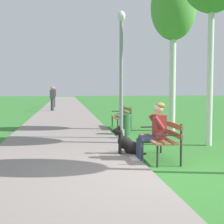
# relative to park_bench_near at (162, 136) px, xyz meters

# --- Properties ---
(ground_plane) EXTENTS (120.00, 120.00, 0.00)m
(ground_plane) POSITION_rel_park_bench_near_xyz_m (-0.31, -1.29, -0.51)
(ground_plane) COLOR #33752D
(paved_path) EXTENTS (3.33, 60.00, 0.04)m
(paved_path) POSITION_rel_park_bench_near_xyz_m (-2.18, 22.71, -0.49)
(paved_path) COLOR gray
(paved_path) RESTS_ON ground
(park_bench_near) EXTENTS (0.55, 1.50, 0.85)m
(park_bench_near) POSITION_rel_park_bench_near_xyz_m (0.00, 0.00, 0.00)
(park_bench_near) COLOR olive
(park_bench_near) RESTS_ON ground
(park_bench_mid) EXTENTS (0.55, 1.50, 0.85)m
(park_bench_mid) POSITION_rel_park_bench_near_xyz_m (0.07, 5.39, 0.00)
(park_bench_mid) COLOR olive
(park_bench_mid) RESTS_ON ground
(person_seated_on_near_bench) EXTENTS (0.74, 0.49, 1.25)m
(person_seated_on_near_bench) POSITION_rel_park_bench_near_xyz_m (-0.21, -0.11, 0.17)
(person_seated_on_near_bench) COLOR #33384C
(person_seated_on_near_bench) RESTS_ON ground
(dog_black) EXTENTS (0.83, 0.28, 0.71)m
(dog_black) POSITION_rel_park_bench_near_xyz_m (-0.66, 0.55, -0.25)
(dog_black) COLOR black
(dog_black) RESTS_ON ground
(lamp_post_near) EXTENTS (0.24, 0.24, 3.83)m
(lamp_post_near) POSITION_rel_park_bench_near_xyz_m (-0.41, 2.92, 1.47)
(lamp_post_near) COLOR gray
(lamp_post_near) RESTS_ON ground
(birch_tree_third) EXTENTS (1.61, 1.48, 5.52)m
(birch_tree_third) POSITION_rel_park_bench_near_xyz_m (1.76, 4.64, 3.79)
(birch_tree_third) COLOR silver
(birch_tree_third) RESTS_ON ground
(litter_bin) EXTENTS (0.36, 0.36, 0.70)m
(litter_bin) POSITION_rel_park_bench_near_xyz_m (-0.13, 3.75, -0.16)
(litter_bin) COLOR #2D6638
(litter_bin) RESTS_ON ground
(pedestrian_distant) EXTENTS (0.32, 0.22, 1.65)m
(pedestrian_distant) POSITION_rel_park_bench_near_xyz_m (-2.94, 15.64, 0.33)
(pedestrian_distant) COLOR #383842
(pedestrian_distant) RESTS_ON ground
(pedestrian_further_distant) EXTENTS (0.32, 0.22, 1.65)m
(pedestrian_further_distant) POSITION_rel_park_bench_near_xyz_m (-2.98, 20.11, 0.33)
(pedestrian_further_distant) COLOR #383842
(pedestrian_further_distant) RESTS_ON ground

